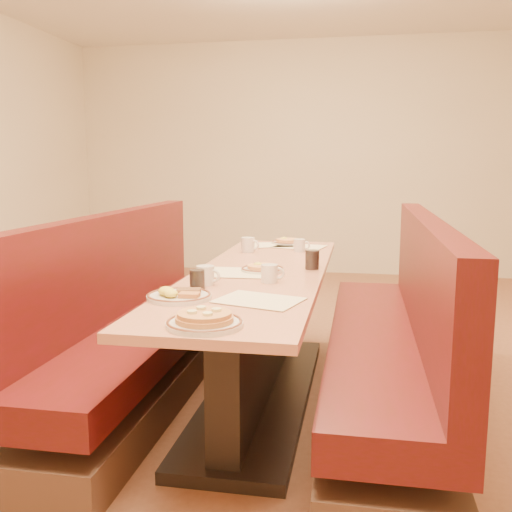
% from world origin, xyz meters
% --- Properties ---
extents(ground, '(8.00, 8.00, 0.00)m').
position_xyz_m(ground, '(0.00, 0.00, 0.00)').
color(ground, '#9E6647').
rests_on(ground, ground).
extents(room_envelope, '(6.04, 8.04, 2.82)m').
position_xyz_m(room_envelope, '(0.00, 0.00, 1.93)').
color(room_envelope, beige).
rests_on(room_envelope, ground).
extents(diner_table, '(0.70, 2.50, 0.75)m').
position_xyz_m(diner_table, '(0.00, 0.00, 0.37)').
color(diner_table, black).
rests_on(diner_table, ground).
extents(booth_left, '(0.55, 2.50, 1.05)m').
position_xyz_m(booth_left, '(-0.73, 0.00, 0.36)').
color(booth_left, '#4C3326').
rests_on(booth_left, ground).
extents(booth_right, '(0.55, 2.50, 1.05)m').
position_xyz_m(booth_right, '(0.73, 0.00, 0.36)').
color(booth_right, '#4C3326').
rests_on(booth_right, ground).
extents(placemat_near_left, '(0.41, 0.32, 0.00)m').
position_xyz_m(placemat_near_left, '(-0.12, -0.08, 0.75)').
color(placemat_near_left, beige).
rests_on(placemat_near_left, diner_table).
extents(placemat_near_right, '(0.41, 0.35, 0.00)m').
position_xyz_m(placemat_near_right, '(0.12, -0.68, 0.75)').
color(placemat_near_right, beige).
rests_on(placemat_near_right, diner_table).
extents(placemat_far_left, '(0.41, 0.36, 0.00)m').
position_xyz_m(placemat_far_left, '(-0.12, 1.00, 0.75)').
color(placemat_far_left, beige).
rests_on(placemat_far_left, diner_table).
extents(placemat_far_right, '(0.39, 0.33, 0.00)m').
position_xyz_m(placemat_far_right, '(0.12, 0.96, 0.75)').
color(placemat_far_right, beige).
rests_on(placemat_far_right, diner_table).
extents(pancake_plate, '(0.28, 0.28, 0.06)m').
position_xyz_m(pancake_plate, '(-0.00, -1.10, 0.77)').
color(pancake_plate, silver).
rests_on(pancake_plate, diner_table).
extents(eggs_plate, '(0.28, 0.28, 0.06)m').
position_xyz_m(eggs_plate, '(-0.23, -0.71, 0.77)').
color(eggs_plate, silver).
rests_on(eggs_plate, diner_table).
extents(extra_plate_mid, '(0.24, 0.24, 0.05)m').
position_xyz_m(extra_plate_mid, '(0.02, -0.01, 0.77)').
color(extra_plate_mid, silver).
rests_on(extra_plate_mid, diner_table).
extents(extra_plate_far, '(0.24, 0.24, 0.05)m').
position_xyz_m(extra_plate_far, '(0.02, 1.10, 0.77)').
color(extra_plate_far, silver).
rests_on(extra_plate_far, diner_table).
extents(coffee_mug_a, '(0.12, 0.08, 0.09)m').
position_xyz_m(coffee_mug_a, '(0.11, -0.28, 0.80)').
color(coffee_mug_a, silver).
rests_on(coffee_mug_a, diner_table).
extents(coffee_mug_b, '(0.12, 0.09, 0.09)m').
position_xyz_m(coffee_mug_b, '(-0.19, -0.40, 0.80)').
color(coffee_mug_b, silver).
rests_on(coffee_mug_b, diner_table).
extents(coffee_mug_c, '(0.11, 0.08, 0.08)m').
position_xyz_m(coffee_mug_c, '(0.14, 0.76, 0.79)').
color(coffee_mug_c, silver).
rests_on(coffee_mug_c, diner_table).
extents(coffee_mug_d, '(0.13, 0.09, 0.10)m').
position_xyz_m(coffee_mug_d, '(-0.19, 0.67, 0.80)').
color(coffee_mug_d, silver).
rests_on(coffee_mug_d, diner_table).
extents(soda_tumbler_near, '(0.07, 0.07, 0.10)m').
position_xyz_m(soda_tumbler_near, '(-0.20, -0.52, 0.80)').
color(soda_tumbler_near, black).
rests_on(soda_tumbler_near, diner_table).
extents(soda_tumbler_mid, '(0.08, 0.08, 0.11)m').
position_xyz_m(soda_tumbler_mid, '(0.28, 0.11, 0.80)').
color(soda_tumbler_mid, black).
rests_on(soda_tumbler_mid, diner_table).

